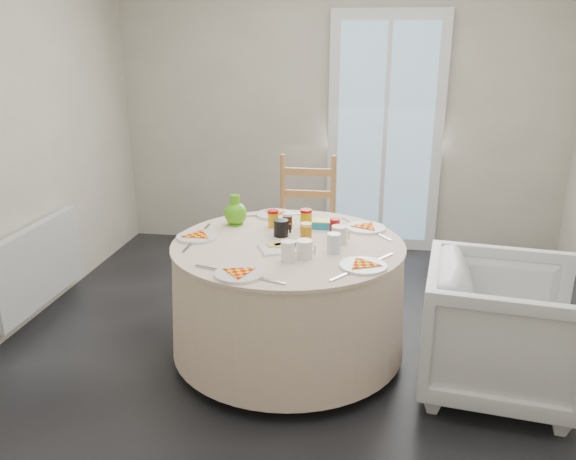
# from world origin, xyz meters

# --- Properties ---
(floor) EXTENTS (4.00, 4.00, 0.00)m
(floor) POSITION_xyz_m (0.00, 0.00, 0.00)
(floor) COLOR black
(floor) RESTS_ON ground
(wall_back) EXTENTS (4.00, 0.02, 2.60)m
(wall_back) POSITION_xyz_m (0.00, 2.00, 1.30)
(wall_back) COLOR #BCB5A3
(wall_back) RESTS_ON floor
(glass_door) EXTENTS (1.00, 0.08, 2.10)m
(glass_door) POSITION_xyz_m (0.40, 1.95, 1.05)
(glass_door) COLOR silver
(glass_door) RESTS_ON floor
(radiator) EXTENTS (0.07, 1.00, 0.55)m
(radiator) POSITION_xyz_m (-1.94, 0.20, 0.38)
(radiator) COLOR silver
(radiator) RESTS_ON floor
(table) EXTENTS (1.38, 1.38, 0.70)m
(table) POSITION_xyz_m (-0.17, -0.07, 0.38)
(table) COLOR beige
(table) RESTS_ON floor
(wooden_chair) EXTENTS (0.46, 0.44, 1.03)m
(wooden_chair) POSITION_xyz_m (-0.19, 0.92, 0.47)
(wooden_chair) COLOR #AE7C3C
(wooden_chair) RESTS_ON floor
(armchair) EXTENTS (0.84, 0.88, 0.81)m
(armchair) POSITION_xyz_m (1.01, -0.28, 0.39)
(armchair) COLOR silver
(armchair) RESTS_ON floor
(place_settings) EXTENTS (1.45, 1.45, 0.02)m
(place_settings) POSITION_xyz_m (-0.17, -0.07, 0.77)
(place_settings) COLOR silver
(place_settings) RESTS_ON table
(jar_cluster) EXTENTS (0.45, 0.23, 0.13)m
(jar_cluster) POSITION_xyz_m (-0.12, 0.15, 0.82)
(jar_cluster) COLOR #AA6220
(jar_cluster) RESTS_ON table
(butter_tub) EXTENTS (0.13, 0.10, 0.05)m
(butter_tub) POSITION_xyz_m (0.00, 0.23, 0.79)
(butter_tub) COLOR teal
(butter_tub) RESTS_ON table
(green_pitcher) EXTENTS (0.17, 0.17, 0.19)m
(green_pitcher) POSITION_xyz_m (-0.55, 0.22, 0.87)
(green_pitcher) COLOR #4FAB15
(green_pitcher) RESTS_ON table
(cheese_platter) EXTENTS (0.33, 0.28, 0.04)m
(cheese_platter) POSITION_xyz_m (-0.17, -0.18, 0.77)
(cheese_platter) COLOR white
(cheese_platter) RESTS_ON table
(mugs_glasses) EXTENTS (0.84, 0.84, 0.12)m
(mugs_glasses) POSITION_xyz_m (-0.05, -0.08, 0.81)
(mugs_glasses) COLOR gray
(mugs_glasses) RESTS_ON table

